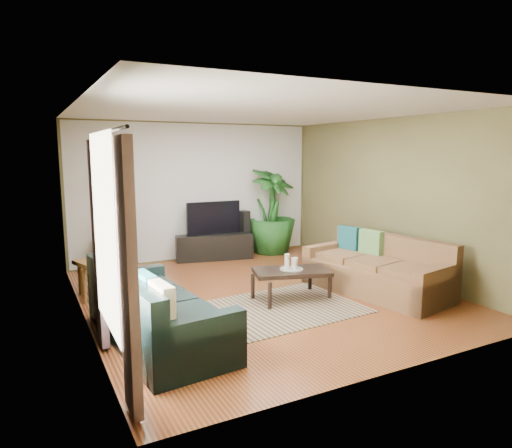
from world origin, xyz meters
TOP-DOWN VIEW (x-y plane):
  - floor at (0.00, 0.00)m, footprint 5.50×5.50m
  - ceiling at (0.00, 0.00)m, footprint 5.50×5.50m
  - wall_back at (0.00, 2.75)m, footprint 5.00×0.00m
  - wall_front at (0.00, -2.75)m, footprint 5.00×0.00m
  - wall_left at (-2.50, 0.00)m, footprint 0.00×5.50m
  - wall_right at (2.50, 0.00)m, footprint 0.00×5.50m
  - backwall_panel at (0.00, 2.74)m, footprint 4.90×0.00m
  - window_pane at (-2.48, -1.60)m, footprint 0.00×1.80m
  - curtain_near at (-2.43, -2.35)m, footprint 0.08×0.35m
  - curtain_far at (-2.43, -0.85)m, footprint 0.08×0.35m
  - curtain_rod at (-2.43, -1.60)m, footprint 0.03×1.90m
  - sofa_left at (-1.84, -0.93)m, footprint 1.21×2.36m
  - sofa_right at (1.59, -0.69)m, footprint 1.39×2.34m
  - area_rug at (-0.13, -0.66)m, footprint 2.34×1.72m
  - coffee_table at (0.28, -0.38)m, footprint 1.20×0.88m
  - candle_tray at (0.28, -0.38)m, footprint 0.33×0.33m
  - candle_tall at (0.22, -0.35)m, footprint 0.07×0.07m
  - candle_mid at (0.32, -0.42)m, footprint 0.07×0.07m
  - candle_short at (0.35, -0.32)m, footprint 0.07×0.07m
  - tv_stand at (0.24, 2.50)m, footprint 1.58×0.76m
  - television at (0.24, 2.50)m, footprint 1.11×0.06m
  - speaker_left at (-1.41, 2.50)m, footprint 0.19×0.20m
  - speaker_right at (0.92, 2.50)m, footprint 0.20×0.22m
  - potted_plant at (1.55, 2.50)m, footprint 1.30×1.30m
  - plant_pot at (1.55, 2.50)m, footprint 0.33×0.33m
  - pedestal at (-1.84, 2.50)m, footprint 0.46×0.46m
  - vase at (-1.84, 2.50)m, footprint 0.34×0.34m
  - side_table at (-2.20, 1.02)m, footprint 0.66×0.66m

SIDE VIEW (x-z plane):
  - floor at x=0.00m, z-range 0.00..0.00m
  - area_rug at x=-0.13m, z-range 0.00..0.01m
  - plant_pot at x=1.55m, z-range 0.00..0.26m
  - pedestal at x=-1.84m, z-range 0.00..0.37m
  - coffee_table at x=0.28m, z-range 0.00..0.44m
  - tv_stand at x=0.24m, z-range 0.00..0.50m
  - side_table at x=-2.20m, z-range 0.00..0.56m
  - sofa_left at x=-1.84m, z-range 0.00..0.85m
  - sofa_right at x=1.59m, z-range 0.00..0.85m
  - candle_tray at x=0.28m, z-range 0.44..0.46m
  - speaker_right at x=0.92m, z-range 0.00..0.94m
  - speaker_left at x=-1.41m, z-range 0.00..0.97m
  - candle_short at x=0.35m, z-range 0.46..0.59m
  - vase at x=-1.84m, z-range 0.30..0.77m
  - candle_mid at x=0.32m, z-range 0.46..0.62m
  - candle_tall at x=0.22m, z-range 0.46..0.67m
  - television at x=0.24m, z-range 0.50..1.16m
  - potted_plant at x=1.55m, z-range 0.00..1.81m
  - curtain_near at x=-2.43m, z-range 0.05..2.25m
  - curtain_far at x=-2.43m, z-range 0.05..2.25m
  - wall_left at x=-2.50m, z-range -1.40..4.10m
  - wall_right at x=2.50m, z-range -1.40..4.10m
  - wall_back at x=0.00m, z-range -1.15..3.85m
  - wall_front at x=0.00m, z-range -1.15..3.85m
  - backwall_panel at x=0.00m, z-range -1.10..3.80m
  - window_pane at x=-2.48m, z-range 0.50..2.30m
  - curtain_rod at x=-2.43m, z-range 2.28..2.31m
  - ceiling at x=0.00m, z-range 2.70..2.70m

